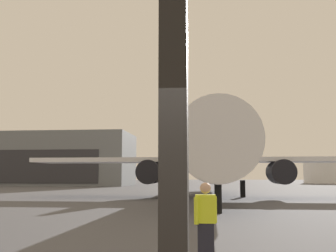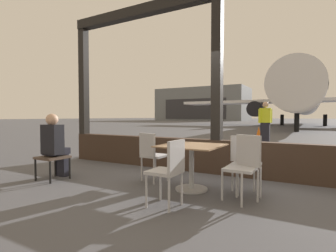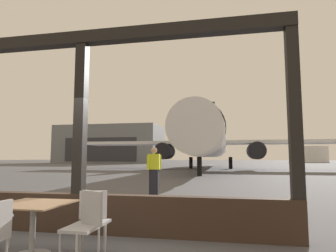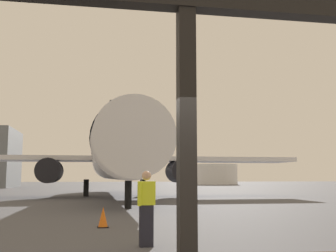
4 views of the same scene
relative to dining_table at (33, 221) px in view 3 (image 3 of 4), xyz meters
The scene contains 10 objects.
ground_plane 41.35m from the dining_table, 90.05° to the left, with size 220.00×220.00×0.00m, color #4C4C51.
window_frame 1.59m from the dining_table, 91.42° to the left, with size 7.91×0.24×3.83m.
dining_table is the anchor object (origin of this frame).
cafe_chair_window_left 0.87m from the dining_table, ahead, with size 0.51×0.51×0.92m.
cafe_chair_aisle_left 0.83m from the dining_table, 18.33° to the left, with size 0.51×0.51×0.88m.
airplane 31.35m from the dining_table, 88.81° to the left, with size 30.36×33.52×10.38m.
ground_crew_worker 6.51m from the dining_table, 88.78° to the left, with size 0.45×0.41×1.74m.
traffic_cone 10.43m from the dining_table, 94.25° to the left, with size 0.36×0.36×0.66m.
distant_hangar 72.14m from the dining_table, 111.51° to the left, with size 25.38×12.79×9.22m.
fuel_storage_tank 93.68m from the dining_table, 73.64° to the left, with size 9.99×9.99×4.53m, color white.
Camera 3 is at (2.75, -5.18, 1.38)m, focal length 31.65 mm.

